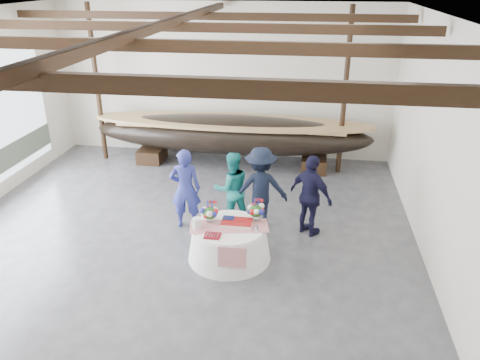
# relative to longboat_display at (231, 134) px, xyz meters

# --- Properties ---
(floor) EXTENTS (10.00, 12.00, 0.01)m
(floor) POSITION_rel_longboat_display_xyz_m (-0.40, -5.01, -0.96)
(floor) COLOR #3D3D42
(floor) RESTS_ON ground
(wall_back) EXTENTS (10.00, 0.02, 4.50)m
(wall_back) POSITION_rel_longboat_display_xyz_m (-0.40, 0.99, 1.29)
(wall_back) COLOR silver
(wall_back) RESTS_ON ground
(wall_right) EXTENTS (0.02, 12.00, 4.50)m
(wall_right) POSITION_rel_longboat_display_xyz_m (4.60, -5.01, 1.29)
(wall_right) COLOR silver
(wall_right) RESTS_ON ground
(ceiling) EXTENTS (10.00, 12.00, 0.01)m
(ceiling) POSITION_rel_longboat_display_xyz_m (-0.40, -5.01, 3.54)
(ceiling) COLOR white
(ceiling) RESTS_ON wall_back
(pavilion_structure) EXTENTS (9.80, 11.76, 4.50)m
(pavilion_structure) POSITION_rel_longboat_display_xyz_m (-0.40, -4.16, 3.04)
(pavilion_structure) COLOR black
(pavilion_structure) RESTS_ON ground
(longboat_display) EXTENTS (8.04, 1.61, 1.51)m
(longboat_display) POSITION_rel_longboat_display_xyz_m (0.00, 0.00, 0.00)
(longboat_display) COLOR black
(longboat_display) RESTS_ON ground
(banquet_table) EXTENTS (1.63, 1.63, 0.70)m
(banquet_table) POSITION_rel_longboat_display_xyz_m (0.79, -4.83, -0.61)
(banquet_table) COLOR white
(banquet_table) RESTS_ON ground
(tabletop_items) EXTENTS (1.59, 1.03, 0.40)m
(tabletop_items) POSITION_rel_longboat_display_xyz_m (0.78, -4.68, -0.11)
(tabletop_items) COLOR #B61225
(tabletop_items) RESTS_ON banquet_table
(guest_woman_blue) EXTENTS (0.73, 0.54, 1.82)m
(guest_woman_blue) POSITION_rel_longboat_display_xyz_m (-0.37, -3.72, -0.05)
(guest_woman_blue) COLOR navy
(guest_woman_blue) RESTS_ON ground
(guest_woman_teal) EXTENTS (1.01, 0.91, 1.69)m
(guest_woman_teal) POSITION_rel_longboat_display_xyz_m (0.60, -3.39, -0.12)
(guest_woman_teal) COLOR teal
(guest_woman_teal) RESTS_ON ground
(guest_man_left) EXTENTS (1.29, 0.87, 1.85)m
(guest_man_left) POSITION_rel_longboat_display_xyz_m (1.25, -3.46, -0.04)
(guest_man_left) COLOR black
(guest_man_left) RESTS_ON ground
(guest_man_right) EXTENTS (1.10, 0.99, 1.80)m
(guest_man_right) POSITION_rel_longboat_display_xyz_m (2.33, -3.64, -0.06)
(guest_man_right) COLOR black
(guest_man_right) RESTS_ON ground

